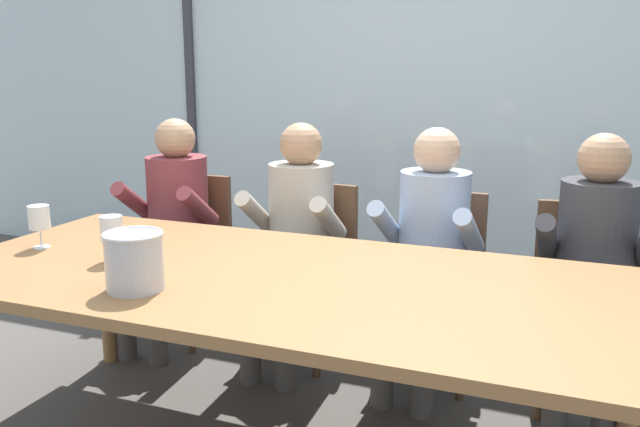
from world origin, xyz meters
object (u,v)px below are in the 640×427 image
at_px(chair_near_curtain, 188,242).
at_px(person_pale_blue_shirt, 429,242).
at_px(ice_bucket_primary, 134,260).
at_px(chair_center, 436,269).
at_px(wine_glass_by_left_taster, 39,219).
at_px(person_beige_jumper, 295,229).
at_px(wine_glass_near_bucket, 112,231).
at_px(chair_left_of_center, 310,256).
at_px(chair_right_of_center, 585,288).
at_px(person_charcoal_jacket, 595,258).
at_px(dining_table, 283,291).
at_px(person_maroon_top, 171,217).

height_order(chair_near_curtain, person_pale_blue_shirt, person_pale_blue_shirt).
bearing_deg(chair_near_curtain, ice_bucket_primary, -62.73).
height_order(chair_center, wine_glass_by_left_taster, wine_glass_by_left_taster).
bearing_deg(ice_bucket_primary, wine_glass_by_left_taster, 156.93).
distance_m(person_beige_jumper, wine_glass_near_bucket, 1.00).
xyz_separation_m(chair_left_of_center, chair_right_of_center, (1.31, -0.02, 0.00)).
relative_size(chair_near_curtain, chair_right_of_center, 1.00).
distance_m(chair_near_curtain, chair_right_of_center, 2.03).
height_order(chair_left_of_center, person_charcoal_jacket, person_charcoal_jacket).
height_order(dining_table, wine_glass_near_bucket, wine_glass_near_bucket).
relative_size(person_maroon_top, ice_bucket_primary, 5.97).
bearing_deg(chair_center, person_maroon_top, -172.23).
distance_m(chair_right_of_center, person_maroon_top, 2.05).
bearing_deg(chair_left_of_center, person_charcoal_jacket, 0.13).
relative_size(chair_center, ice_bucket_primary, 4.35).
bearing_deg(ice_bucket_primary, chair_right_of_center, 43.00).
height_order(dining_table, chair_left_of_center, chair_left_of_center).
bearing_deg(dining_table, wine_glass_near_bucket, -173.24).
relative_size(dining_table, wine_glass_by_left_taster, 14.70).
relative_size(dining_table, ice_bucket_primary, 12.94).
xyz_separation_m(dining_table, chair_center, (0.34, 1.00, -0.17)).
bearing_deg(person_maroon_top, person_charcoal_jacket, -2.55).
relative_size(chair_right_of_center, person_beige_jumper, 0.73).
height_order(chair_left_of_center, chair_center, same).
bearing_deg(wine_glass_near_bucket, person_pale_blue_shirt, 42.67).
bearing_deg(person_beige_jumper, person_charcoal_jacket, -0.10).
bearing_deg(wine_glass_near_bucket, person_beige_jumper, 69.58).
bearing_deg(chair_center, wine_glass_by_left_taster, -142.42).
xyz_separation_m(chair_right_of_center, person_charcoal_jacket, (0.03, -0.13, 0.17)).
distance_m(dining_table, wine_glass_near_bucket, 0.69).
bearing_deg(chair_near_curtain, person_pale_blue_shirt, -5.13).
xyz_separation_m(chair_left_of_center, chair_center, (0.65, 0.01, 0.00)).
height_order(person_maroon_top, wine_glass_near_bucket, person_maroon_top).
bearing_deg(chair_center, ice_bucket_primary, -117.52).
xyz_separation_m(person_maroon_top, ice_bucket_primary, (0.65, -1.16, 0.16)).
height_order(chair_left_of_center, wine_glass_by_left_taster, wine_glass_by_left_taster).
bearing_deg(person_maroon_top, chair_right_of_center, 1.11).
bearing_deg(chair_near_curtain, chair_right_of_center, 0.50).
bearing_deg(person_maroon_top, person_beige_jumper, -2.55).
distance_m(chair_left_of_center, ice_bucket_primary, 1.35).
bearing_deg(chair_center, person_beige_jumper, -165.34).
bearing_deg(wine_glass_near_bucket, chair_center, 47.05).
distance_m(dining_table, person_beige_jumper, 0.90).
height_order(person_beige_jumper, person_charcoal_jacket, same).
relative_size(chair_center, person_beige_jumper, 0.73).
bearing_deg(person_pale_blue_shirt, chair_center, 91.98).
relative_size(chair_left_of_center, wine_glass_by_left_taster, 4.94).
bearing_deg(person_pale_blue_shirt, person_maroon_top, -175.93).
distance_m(chair_center, wine_glass_near_bucket, 1.51).
bearing_deg(ice_bucket_primary, chair_left_of_center, 86.63).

